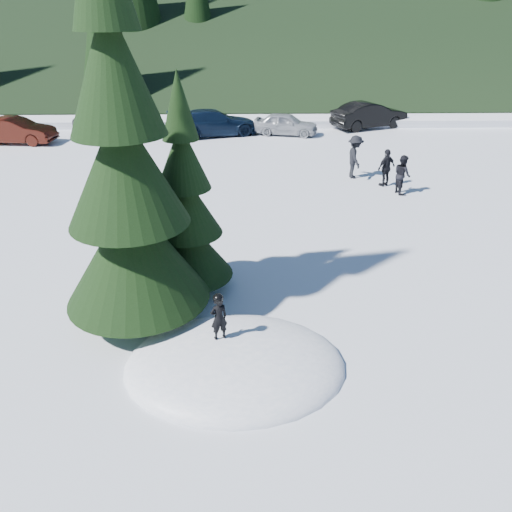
{
  "coord_description": "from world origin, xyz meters",
  "views": [
    {
      "loc": [
        0.25,
        -8.06,
        6.52
      ],
      "look_at": [
        0.49,
        2.78,
        1.1
      ],
      "focal_mm": 35.0,
      "sensor_mm": 36.0,
      "label": 1
    }
  ],
  "objects_px": {
    "spruce_tall": "(126,182)",
    "car_1": "(15,131)",
    "child_skier": "(219,318)",
    "car_5": "(369,115)",
    "car_3": "(213,123)",
    "spruce_short": "(186,212)",
    "adult_0": "(402,174)",
    "car_4": "(286,124)",
    "adult_2": "(355,157)",
    "car_2": "(116,121)",
    "adult_1": "(386,168)"
  },
  "relations": [
    {
      "from": "adult_0",
      "to": "car_2",
      "type": "height_order",
      "value": "adult_0"
    },
    {
      "from": "spruce_tall",
      "to": "adult_2",
      "type": "relative_size",
      "value": 4.82
    },
    {
      "from": "child_skier",
      "to": "adult_2",
      "type": "relative_size",
      "value": 0.54
    },
    {
      "from": "adult_0",
      "to": "child_skier",
      "type": "bearing_deg",
      "value": 136.04
    },
    {
      "from": "child_skier",
      "to": "adult_0",
      "type": "relative_size",
      "value": 0.64
    },
    {
      "from": "spruce_tall",
      "to": "adult_2",
      "type": "height_order",
      "value": "spruce_tall"
    },
    {
      "from": "car_1",
      "to": "car_4",
      "type": "bearing_deg",
      "value": -77.72
    },
    {
      "from": "child_skier",
      "to": "car_2",
      "type": "distance_m",
      "value": 21.95
    },
    {
      "from": "child_skier",
      "to": "adult_0",
      "type": "distance_m",
      "value": 12.05
    },
    {
      "from": "child_skier",
      "to": "car_1",
      "type": "height_order",
      "value": "child_skier"
    },
    {
      "from": "adult_1",
      "to": "car_4",
      "type": "distance_m",
      "value": 9.72
    },
    {
      "from": "child_skier",
      "to": "adult_1",
      "type": "xyz_separation_m",
      "value": [
        6.22,
        10.99,
        -0.21
      ]
    },
    {
      "from": "car_1",
      "to": "car_3",
      "type": "bearing_deg",
      "value": -75.53
    },
    {
      "from": "car_4",
      "to": "spruce_short",
      "type": "bearing_deg",
      "value": -178.44
    },
    {
      "from": "spruce_tall",
      "to": "adult_1",
      "type": "distance_m",
      "value": 12.75
    },
    {
      "from": "car_1",
      "to": "car_2",
      "type": "bearing_deg",
      "value": -57.25
    },
    {
      "from": "child_skier",
      "to": "spruce_short",
      "type": "bearing_deg",
      "value": -95.66
    },
    {
      "from": "child_skier",
      "to": "car_3",
      "type": "height_order",
      "value": "child_skier"
    },
    {
      "from": "child_skier",
      "to": "car_1",
      "type": "relative_size",
      "value": 0.23
    },
    {
      "from": "spruce_short",
      "to": "car_3",
      "type": "bearing_deg",
      "value": 91.09
    },
    {
      "from": "adult_2",
      "to": "car_5",
      "type": "bearing_deg",
      "value": -18.53
    },
    {
      "from": "spruce_short",
      "to": "adult_1",
      "type": "xyz_separation_m",
      "value": [
        7.11,
        8.1,
        -1.35
      ]
    },
    {
      "from": "spruce_short",
      "to": "car_5",
      "type": "bearing_deg",
      "value": 64.84
    },
    {
      "from": "child_skier",
      "to": "car_5",
      "type": "bearing_deg",
      "value": -132.87
    },
    {
      "from": "car_2",
      "to": "car_3",
      "type": "xyz_separation_m",
      "value": [
        5.66,
        -0.81,
        0.07
      ]
    },
    {
      "from": "spruce_tall",
      "to": "spruce_short",
      "type": "bearing_deg",
      "value": 54.46
    },
    {
      "from": "car_5",
      "to": "spruce_tall",
      "type": "bearing_deg",
      "value": 131.08
    },
    {
      "from": "child_skier",
      "to": "car_2",
      "type": "xyz_separation_m",
      "value": [
        -6.88,
        20.85,
        -0.32
      ]
    },
    {
      "from": "child_skier",
      "to": "car_5",
      "type": "relative_size",
      "value": 0.21
    },
    {
      "from": "child_skier",
      "to": "adult_1",
      "type": "height_order",
      "value": "adult_1"
    },
    {
      "from": "spruce_tall",
      "to": "car_4",
      "type": "relative_size",
      "value": 2.4
    },
    {
      "from": "adult_0",
      "to": "car_4",
      "type": "distance_m",
      "value": 10.7
    },
    {
      "from": "spruce_tall",
      "to": "car_3",
      "type": "relative_size",
      "value": 1.74
    },
    {
      "from": "spruce_short",
      "to": "car_1",
      "type": "bearing_deg",
      "value": 124.57
    },
    {
      "from": "spruce_tall",
      "to": "car_2",
      "type": "relative_size",
      "value": 1.86
    },
    {
      "from": "spruce_tall",
      "to": "adult_0",
      "type": "distance_m",
      "value": 12.35
    },
    {
      "from": "spruce_tall",
      "to": "car_1",
      "type": "xyz_separation_m",
      "value": [
        -9.71,
        16.94,
        -2.64
      ]
    },
    {
      "from": "car_4",
      "to": "car_5",
      "type": "bearing_deg",
      "value": -58.16
    },
    {
      "from": "spruce_tall",
      "to": "car_3",
      "type": "bearing_deg",
      "value": 87.92
    },
    {
      "from": "spruce_short",
      "to": "adult_0",
      "type": "height_order",
      "value": "spruce_short"
    },
    {
      "from": "spruce_short",
      "to": "car_3",
      "type": "xyz_separation_m",
      "value": [
        -0.33,
        17.15,
        -1.39
      ]
    },
    {
      "from": "child_skier",
      "to": "adult_0",
      "type": "height_order",
      "value": "adult_0"
    },
    {
      "from": "adult_1",
      "to": "car_4",
      "type": "height_order",
      "value": "adult_1"
    },
    {
      "from": "car_2",
      "to": "car_5",
      "type": "height_order",
      "value": "car_5"
    },
    {
      "from": "adult_1",
      "to": "car_2",
      "type": "xyz_separation_m",
      "value": [
        -13.09,
        9.85,
        -0.11
      ]
    },
    {
      "from": "car_2",
      "to": "adult_0",
      "type": "bearing_deg",
      "value": -136.85
    },
    {
      "from": "car_1",
      "to": "car_5",
      "type": "xyz_separation_m",
      "value": [
        19.58,
        3.34,
        0.08
      ]
    },
    {
      "from": "adult_1",
      "to": "adult_2",
      "type": "bearing_deg",
      "value": -77.4
    },
    {
      "from": "adult_2",
      "to": "car_4",
      "type": "relative_size",
      "value": 0.5
    },
    {
      "from": "child_skier",
      "to": "car_5",
      "type": "height_order",
      "value": "car_5"
    }
  ]
}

